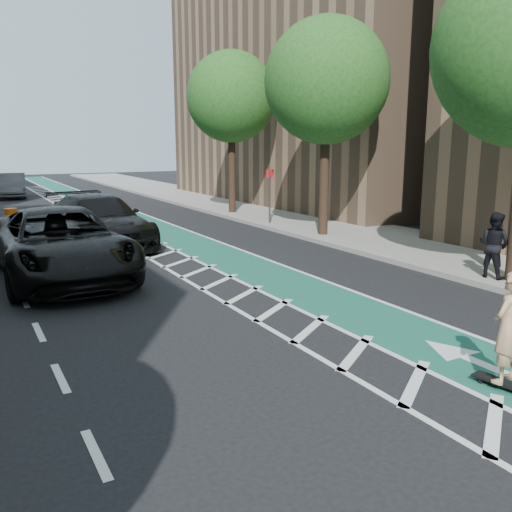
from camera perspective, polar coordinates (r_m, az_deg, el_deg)
ground at (r=10.06m, az=-1.42°, el=-9.09°), size 120.00×120.00×0.00m
bike_lane at (r=20.07m, az=-7.04°, el=1.44°), size 2.00×90.00×0.01m
buffer_strip at (r=19.58m, az=-11.12°, el=1.04°), size 1.40×90.00×0.01m
sidewalk_right at (r=23.24m, az=7.99°, el=3.00°), size 5.00×90.00×0.15m
curb_right at (r=21.87m, az=2.84°, el=2.56°), size 0.12×90.00×0.16m
building_right_far at (r=36.26m, az=9.16°, el=21.05°), size 14.00×22.00×19.00m
tree_r_c at (r=20.53m, az=8.22°, el=17.80°), size 4.20×4.20×7.90m
tree_r_d at (r=27.33m, az=-2.36°, el=16.38°), size 4.20×4.20×7.90m
sign_post at (r=23.69m, az=1.45°, el=6.38°), size 0.35×0.08×2.47m
skateboard at (r=9.04m, az=24.53°, el=-12.05°), size 0.41×0.91×0.12m
skateboarder at (r=8.74m, az=25.02°, el=-6.86°), size 0.67×0.51×1.68m
suv_near at (r=15.48m, az=-19.87°, el=1.24°), size 3.19×6.79×1.88m
suv_far at (r=20.02m, az=-16.21°, el=3.60°), size 3.12×6.39×1.79m
car_grey at (r=40.00m, az=-24.30°, el=6.78°), size 2.20×5.05×1.61m
pedestrian at (r=15.28m, az=23.75°, el=1.07°), size 0.76×0.92×1.71m
barrel_a at (r=17.75m, az=-21.58°, el=0.79°), size 0.70×0.70×0.95m
barrel_c at (r=25.04m, az=-24.33°, el=3.51°), size 0.66×0.66×0.90m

